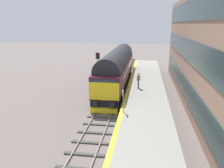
{
  "coord_description": "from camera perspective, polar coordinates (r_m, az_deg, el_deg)",
  "views": [
    {
      "loc": [
        3.45,
        -21.19,
        7.68
      ],
      "look_at": [
        0.2,
        0.86,
        1.8
      ],
      "focal_mm": 36.79,
      "sensor_mm": 36.0,
      "label": 1
    }
  ],
  "objects": [
    {
      "name": "track_main",
      "position": [
        22.79,
        -0.82,
        -4.78
      ],
      "size": [
        2.5,
        60.0,
        0.15
      ],
      "color": "gray",
      "rests_on": "ground"
    },
    {
      "name": "platform_number_sign",
      "position": [
        17.73,
        2.77,
        -3.37
      ],
      "size": [
        0.1,
        0.44,
        1.72
      ],
      "color": "slate",
      "rests_on": "station_platform"
    },
    {
      "name": "station_building",
      "position": [
        23.63,
        23.12,
        7.61
      ],
      "size": [
        4.44,
        30.32,
        10.42
      ],
      "color": "#94705C",
      "rests_on": "ground"
    },
    {
      "name": "diesel_locomotive",
      "position": [
        28.45,
        1.28,
        4.24
      ],
      "size": [
        2.74,
        18.58,
        4.68
      ],
      "color": "black",
      "rests_on": "ground"
    },
    {
      "name": "station_platform",
      "position": [
        22.38,
        8.34,
        -4.1
      ],
      "size": [
        4.0,
        44.0,
        1.01
      ],
      "color": "gray",
      "rests_on": "ground"
    },
    {
      "name": "ground_plane",
      "position": [
        22.81,
        -0.81,
        -4.91
      ],
      "size": [
        140.0,
        140.0,
        0.0
      ],
      "primitive_type": "plane",
      "color": "#695E59",
      "rests_on": "ground"
    },
    {
      "name": "signal_post_near",
      "position": [
        26.79,
        -3.51,
        4.22
      ],
      "size": [
        0.44,
        0.22,
        4.47
      ],
      "color": "gray",
      "rests_on": "ground"
    },
    {
      "name": "waiting_passenger",
      "position": [
        24.43,
        6.61,
        1.21
      ],
      "size": [
        0.34,
        0.51,
        1.64
      ],
      "rotation": [
        0.0,
        0.0,
        1.59
      ],
      "color": "#31283E",
      "rests_on": "station_platform"
    }
  ]
}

